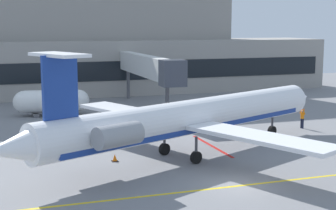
{
  "coord_description": "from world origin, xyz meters",
  "views": [
    {
      "loc": [
        -13.88,
        -27.35,
        9.9
      ],
      "look_at": [
        -0.03,
        13.58,
        3.0
      ],
      "focal_mm": 54.45,
      "sensor_mm": 36.0,
      "label": 1
    }
  ],
  "objects_px": {
    "fuel_tank": "(52,101)",
    "marshaller": "(302,118)",
    "regional_jet": "(188,118)",
    "pushback_tractor": "(163,115)",
    "baggage_tug": "(120,127)"
  },
  "relations": [
    {
      "from": "marshaller",
      "to": "regional_jet",
      "type": "bearing_deg",
      "value": -155.43
    },
    {
      "from": "regional_jet",
      "to": "marshaller",
      "type": "distance_m",
      "value": 15.73
    },
    {
      "from": "regional_jet",
      "to": "marshaller",
      "type": "relative_size",
      "value": 15.27
    },
    {
      "from": "pushback_tractor",
      "to": "baggage_tug",
      "type": "bearing_deg",
      "value": -140.47
    },
    {
      "from": "regional_jet",
      "to": "pushback_tractor",
      "type": "relative_size",
      "value": 7.77
    },
    {
      "from": "fuel_tank",
      "to": "pushback_tractor",
      "type": "bearing_deg",
      "value": -40.34
    },
    {
      "from": "fuel_tank",
      "to": "marshaller",
      "type": "xyz_separation_m",
      "value": [
        22.0,
        -14.76,
        -0.55
      ]
    },
    {
      "from": "baggage_tug",
      "to": "pushback_tractor",
      "type": "height_order",
      "value": "pushback_tractor"
    },
    {
      "from": "pushback_tractor",
      "to": "fuel_tank",
      "type": "bearing_deg",
      "value": 139.66
    },
    {
      "from": "fuel_tank",
      "to": "regional_jet",
      "type": "bearing_deg",
      "value": -69.82
    },
    {
      "from": "regional_jet",
      "to": "marshaller",
      "type": "xyz_separation_m",
      "value": [
        14.19,
        6.49,
        -1.99
      ]
    },
    {
      "from": "regional_jet",
      "to": "fuel_tank",
      "type": "xyz_separation_m",
      "value": [
        -7.81,
        21.24,
        -1.43
      ]
    },
    {
      "from": "baggage_tug",
      "to": "pushback_tractor",
      "type": "distance_m",
      "value": 7.12
    },
    {
      "from": "baggage_tug",
      "to": "fuel_tank",
      "type": "bearing_deg",
      "value": 109.15
    },
    {
      "from": "regional_jet",
      "to": "fuel_tank",
      "type": "relative_size",
      "value": 3.71
    }
  ]
}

